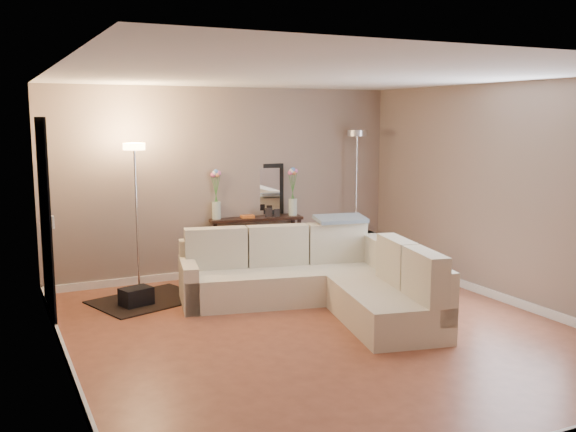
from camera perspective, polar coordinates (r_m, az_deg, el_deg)
name	(u,v)px	position (r m, az deg, el deg)	size (l,w,h in m)	color
floor	(321,332)	(6.75, 2.98, -10.26)	(5.00, 5.50, 0.01)	#9C5338
ceiling	(323,75)	(6.40, 3.17, 12.43)	(5.00, 5.50, 0.01)	white
wall_back	(227,182)	(8.95, -5.43, 3.00)	(5.00, 0.02, 2.60)	gray
wall_front	(535,263)	(4.27, 21.14, -3.95)	(5.00, 0.02, 2.60)	gray
wall_left	(59,225)	(5.70, -19.67, -0.79)	(0.02, 5.50, 2.60)	gray
wall_right	(510,194)	(7.95, 19.17, 1.82)	(0.02, 5.50, 2.60)	gray
baseboard_back	(229,270)	(9.14, -5.27, -4.84)	(5.00, 0.03, 0.10)	white
baseboard_left	(70,367)	(6.03, -18.80, -12.58)	(0.03, 5.50, 0.10)	white
baseboard_right	(503,298)	(8.17, 18.60, -6.91)	(0.03, 5.50, 0.10)	white
doorway	(45,220)	(7.41, -20.77, -0.31)	(0.02, 1.20, 2.20)	black
switch_plate	(53,222)	(6.55, -20.16, -0.51)	(0.02, 0.08, 0.12)	white
sectional_sofa	(320,279)	(7.52, 2.85, -5.63)	(2.62, 2.86, 0.88)	beige
throw_blanket	(341,219)	(8.10, 4.69, -0.24)	(0.63, 0.36, 0.05)	gray
console_table	(250,242)	(9.06, -3.40, -2.31)	(1.35, 0.53, 0.81)	black
leaning_mirror	(252,190)	(9.13, -3.21, 2.36)	(0.92, 0.16, 0.73)	black
table_decor	(256,215)	(8.98, -2.88, 0.07)	(0.56, 0.16, 0.13)	#CE6424
flower_vase_left	(216,198)	(8.85, -6.40, 1.59)	(0.16, 0.14, 0.69)	silver
flower_vase_right	(293,195)	(9.13, 0.43, 1.87)	(0.16, 0.14, 0.69)	silver
floor_lamp_lit	(136,188)	(8.10, -13.40, 2.41)	(0.34, 0.34, 1.88)	silver
floor_lamp_unlit	(356,170)	(9.51, 6.10, 4.05)	(0.35, 0.35, 2.01)	silver
charcoal_rug	(147,300)	(7.99, -12.39, -7.31)	(1.23, 0.92, 0.02)	black
black_bag	(136,297)	(7.78, -13.34, -7.02)	(0.35, 0.25, 0.23)	black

